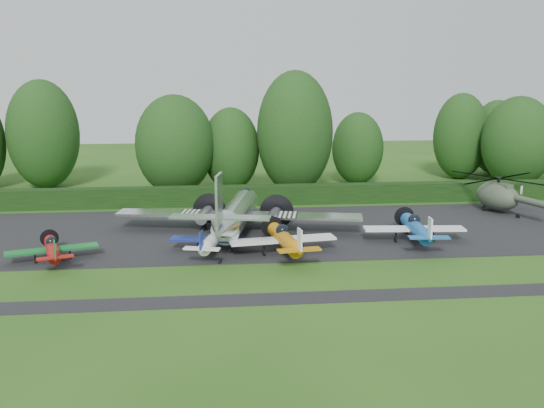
{
  "coord_description": "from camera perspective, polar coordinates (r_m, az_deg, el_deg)",
  "views": [
    {
      "loc": [
        -4.92,
        -40.09,
        13.19
      ],
      "look_at": [
        0.03,
        9.53,
        2.5
      ],
      "focal_mm": 40.0,
      "sensor_mm": 36.0,
      "label": 1
    }
  ],
  "objects": [
    {
      "name": "tree_5",
      "position": [
        68.03,
        2.16,
        6.74
      ],
      "size": [
        8.5,
        8.5,
        13.71
      ],
      "color": "black",
      "rests_on": "ground"
    },
    {
      "name": "helicopter",
      "position": [
        62.73,
        20.49,
        0.92
      ],
      "size": [
        10.74,
        12.58,
        3.46
      ],
      "rotation": [
        0.0,
        0.0,
        -0.28
      ],
      "color": "#343F31",
      "rests_on": "ground"
    },
    {
      "name": "apron",
      "position": [
        52.03,
        -0.08,
        -2.58
      ],
      "size": [
        70.0,
        18.0,
        0.01
      ],
      "primitive_type": "cube",
      "color": "black",
      "rests_on": "ground"
    },
    {
      "name": "ground",
      "position": [
        42.49,
        1.24,
        -5.99
      ],
      "size": [
        160.0,
        160.0,
        0.0
      ],
      "primitive_type": "plane",
      "color": "#244E15",
      "rests_on": "ground"
    },
    {
      "name": "light_plane_orange",
      "position": [
        44.8,
        1.19,
        -3.31
      ],
      "size": [
        8.03,
        8.44,
        3.09
      ],
      "rotation": [
        0.0,
        0.0,
        -0.14
      ],
      "color": "#C0730B",
      "rests_on": "ground"
    },
    {
      "name": "tree_9",
      "position": [
        75.87,
        -20.73,
        6.14
      ],
      "size": [
        8.23,
        8.23,
        12.69
      ],
      "color": "black",
      "rests_on": "ground"
    },
    {
      "name": "sign_board",
      "position": [
        69.18,
        21.41,
        1.18
      ],
      "size": [
        2.85,
        0.11,
        1.6
      ],
      "rotation": [
        0.0,
        0.0,
        0.09
      ],
      "color": "#3F3326",
      "rests_on": "ground"
    },
    {
      "name": "tree_10",
      "position": [
        86.95,
        20.34,
        5.91
      ],
      "size": [
        6.68,
        6.68,
        9.92
      ],
      "color": "black",
      "rests_on": "ground"
    },
    {
      "name": "tree_11",
      "position": [
        68.96,
        2.54,
        4.92
      ],
      "size": [
        5.94,
        5.94,
        9.19
      ],
      "color": "black",
      "rests_on": "ground"
    },
    {
      "name": "tree_6",
      "position": [
        74.49,
        8.07,
        5.19
      ],
      "size": [
        6.2,
        6.2,
        8.79
      ],
      "color": "black",
      "rests_on": "ground"
    },
    {
      "name": "tree_4",
      "position": [
        69.83,
        -3.9,
        5.15
      ],
      "size": [
        6.56,
        6.56,
        9.57
      ],
      "color": "black",
      "rests_on": "ground"
    },
    {
      "name": "hedgerow",
      "position": [
        62.69,
        -1.07,
        -0.05
      ],
      "size": [
        90.0,
        1.6,
        2.0
      ],
      "primitive_type": "cube",
      "color": "black",
      "rests_on": "ground"
    },
    {
      "name": "light_plane_white",
      "position": [
        45.61,
        -5.57,
        -3.33
      ],
      "size": [
        6.87,
        7.22,
        2.64
      ],
      "rotation": [
        0.0,
        0.0,
        0.25
      ],
      "color": "white",
      "rests_on": "ground"
    },
    {
      "name": "tree_7",
      "position": [
        68.12,
        -9.14,
        5.5
      ],
      "size": [
        8.73,
        8.73,
        11.1
      ],
      "color": "black",
      "rests_on": "ground"
    },
    {
      "name": "taxiway_verge",
      "position": [
        36.88,
        2.37,
        -8.86
      ],
      "size": [
        70.0,
        2.0,
        0.0
      ],
      "primitive_type": "cube",
      "color": "black",
      "rests_on": "ground"
    },
    {
      "name": "light_plane_red",
      "position": [
        46.01,
        -19.96,
        -3.98
      ],
      "size": [
        6.39,
        6.72,
        2.46
      ],
      "rotation": [
        0.0,
        0.0,
        -0.31
      ],
      "color": "#9A0F0E",
      "rests_on": "ground"
    },
    {
      "name": "light_plane_blue",
      "position": [
        49.31,
        13.39,
        -2.21
      ],
      "size": [
        8.03,
        8.45,
        3.09
      ],
      "rotation": [
        0.0,
        0.0,
        0.08
      ],
      "color": "#1B59A2",
      "rests_on": "ground"
    },
    {
      "name": "tree_2",
      "position": [
        77.89,
        22.13,
        5.45
      ],
      "size": [
        8.4,
        8.4,
        10.75
      ],
      "color": "black",
      "rests_on": "ground"
    },
    {
      "name": "tree_1",
      "position": [
        81.37,
        17.34,
        6.11
      ],
      "size": [
        6.91,
        6.91,
        10.95
      ],
      "color": "black",
      "rests_on": "ground"
    },
    {
      "name": "transport_plane",
      "position": [
        50.2,
        -3.33,
        -0.96
      ],
      "size": [
        20.87,
        16.0,
        6.69
      ],
      "rotation": [
        0.0,
        0.0,
        0.19
      ],
      "color": "silver",
      "rests_on": "ground"
    }
  ]
}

